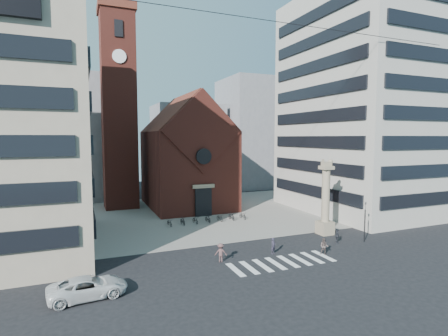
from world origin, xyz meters
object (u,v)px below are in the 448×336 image
(traffic_light, at_px, (365,221))
(lion_column, at_px, (326,204))
(pedestrian_2, at_px, (337,236))
(scooter_0, at_px, (170,222))
(pedestrian_0, at_px, (273,246))
(white_car, at_px, (88,287))
(pedestrian_1, at_px, (324,247))

(traffic_light, bearing_deg, lion_column, 116.46)
(pedestrian_2, xyz_separation_m, scooter_0, (-14.72, 13.50, -0.26))
(pedestrian_0, xyz_separation_m, pedestrian_2, (7.99, 0.46, -0.02))
(pedestrian_0, height_order, pedestrian_2, pedestrian_0)
(lion_column, height_order, traffic_light, lion_column)
(white_car, relative_size, pedestrian_0, 3.38)
(pedestrian_1, height_order, pedestrian_2, pedestrian_1)
(lion_column, bearing_deg, scooter_0, 146.85)
(pedestrian_1, distance_m, scooter_0, 19.49)
(white_car, height_order, scooter_0, white_car)
(scooter_0, bearing_deg, pedestrian_1, -60.21)
(pedestrian_0, relative_size, pedestrian_1, 0.97)
(lion_column, distance_m, pedestrian_1, 7.89)
(traffic_light, relative_size, pedestrian_1, 2.68)
(pedestrian_1, xyz_separation_m, scooter_0, (-11.05, 16.05, -0.30))
(pedestrian_0, relative_size, pedestrian_2, 1.03)
(lion_column, height_order, pedestrian_2, lion_column)
(white_car, distance_m, pedestrian_0, 16.87)
(lion_column, xyz_separation_m, traffic_light, (1.99, -4.00, -1.17))
(white_car, height_order, pedestrian_0, pedestrian_0)
(pedestrian_0, bearing_deg, lion_column, -0.21)
(lion_column, relative_size, traffic_light, 2.02)
(traffic_light, bearing_deg, pedestrian_1, -165.13)
(lion_column, xyz_separation_m, pedestrian_0, (-9.00, -3.69, -2.68))
(pedestrian_2, height_order, scooter_0, pedestrian_2)
(white_car, xyz_separation_m, pedestrian_0, (16.58, 3.07, 0.05))
(traffic_light, height_order, white_car, traffic_light)
(traffic_light, bearing_deg, scooter_0, 141.15)
(lion_column, xyz_separation_m, white_car, (-25.59, -6.76, -2.72))
(lion_column, bearing_deg, pedestrian_2, -107.36)
(white_car, distance_m, pedestrian_1, 20.93)
(pedestrian_2, bearing_deg, scooter_0, 59.67)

